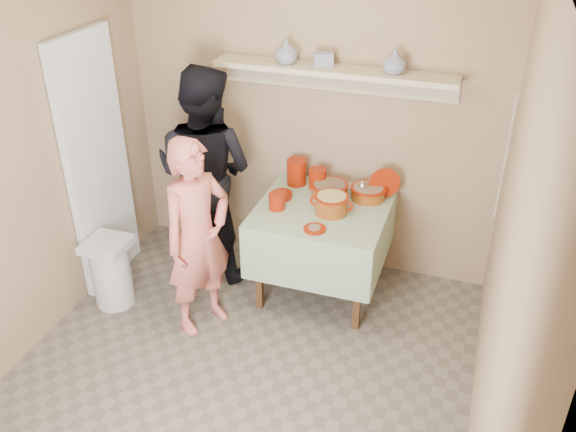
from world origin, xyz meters
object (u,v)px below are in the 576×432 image
at_px(person_cook, 198,238).
at_px(serving_table, 323,220).
at_px(cazuela_rice, 331,203).
at_px(person_helper, 205,173).
at_px(trash_bin, 111,272).

height_order(person_cook, serving_table, person_cook).
xyz_separation_m(person_cook, cazuela_rice, (0.79, 0.60, 0.11)).
bearing_deg(cazuela_rice, person_cook, -142.77).
bearing_deg(serving_table, person_cook, -136.65).
bearing_deg(person_cook, person_helper, 48.71).
xyz_separation_m(person_cook, serving_table, (0.71, 0.67, -0.10)).
height_order(serving_table, trash_bin, serving_table).
bearing_deg(person_helper, person_cook, 115.29).
relative_size(person_helper, cazuela_rice, 5.29).
height_order(person_cook, trash_bin, person_cook).
xyz_separation_m(person_cook, trash_bin, (-0.77, -0.01, -0.46)).
height_order(person_helper, cazuela_rice, person_helper).
xyz_separation_m(person_helper, trash_bin, (-0.50, -0.71, -0.59)).
xyz_separation_m(cazuela_rice, trash_bin, (-1.56, -0.61, -0.56)).
bearing_deg(cazuela_rice, trash_bin, -158.63).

